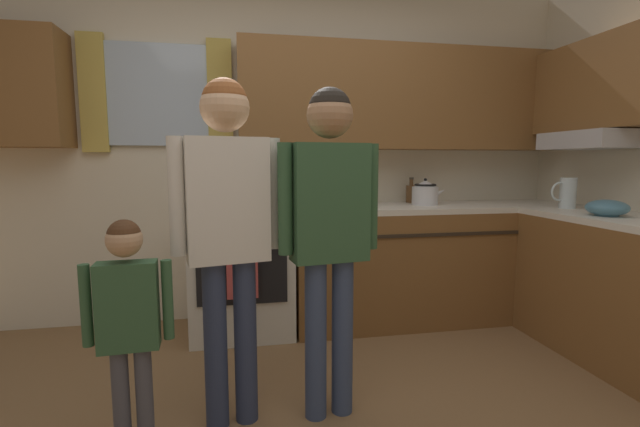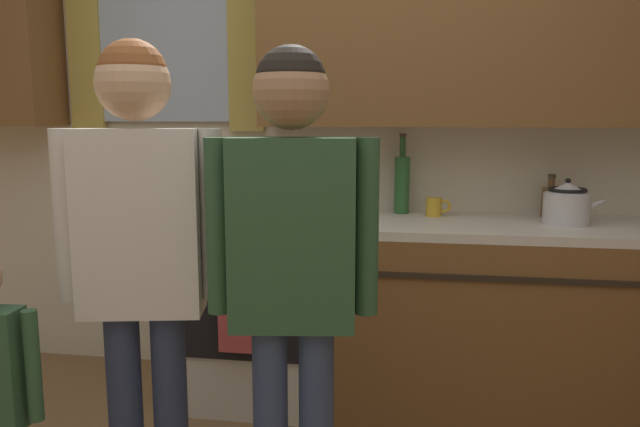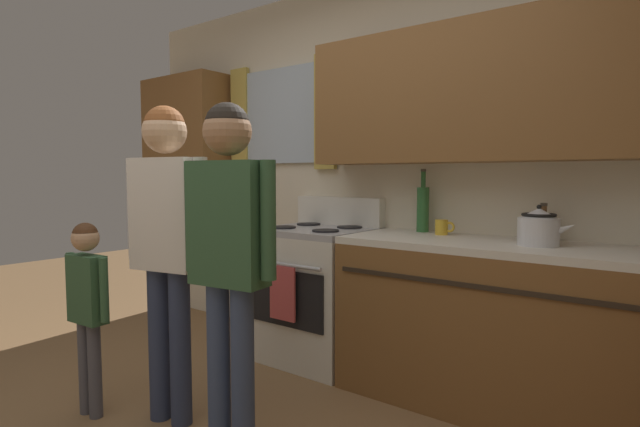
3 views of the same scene
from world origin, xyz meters
The scene contains 8 objects.
back_wall_unit centered at (0.11, 1.81, 1.48)m, with size 4.60×0.42×2.60m.
stove_oven centered at (-0.31, 1.54, 0.47)m, with size 0.71×0.67×1.10m.
bottle_squat_brown centered at (1.06, 1.76, 0.98)m, with size 0.08×0.08×0.21m.
bottle_wine_green centered at (0.36, 1.76, 1.05)m, with size 0.08×0.08×0.39m.
mug_mustard_yellow centered at (0.52, 1.69, 0.95)m, with size 0.12×0.08×0.09m.
stovetop_kettle centered at (1.09, 1.55, 1.00)m, with size 0.27×0.20×0.21m.
adult_holding_child centered at (-0.38, 0.40, 1.00)m, with size 0.49×0.22×1.59m.
adult_in_plaid centered at (0.09, 0.38, 0.99)m, with size 0.49×0.21×1.57m.
Camera 2 is at (0.44, -1.28, 1.37)m, focal length 34.34 mm.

